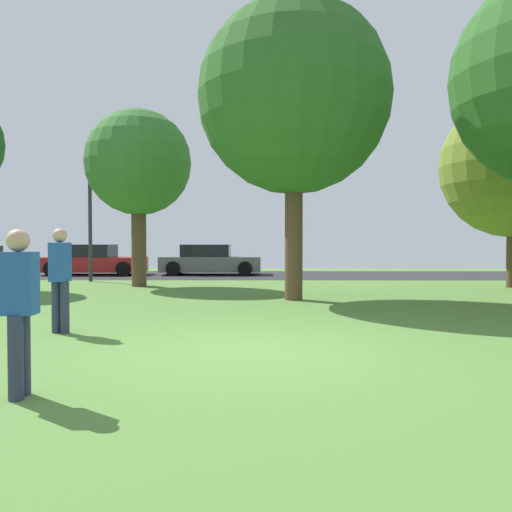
# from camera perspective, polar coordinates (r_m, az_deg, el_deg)

# --- Properties ---
(ground_plane) EXTENTS (44.00, 44.00, 0.00)m
(ground_plane) POSITION_cam_1_polar(r_m,az_deg,el_deg) (7.04, -0.36, -10.54)
(ground_plane) COLOR #547F38
(road_strip) EXTENTS (44.00, 6.40, 0.01)m
(road_strip) POSITION_cam_1_polar(r_m,az_deg,el_deg) (22.93, 0.42, -2.15)
(road_strip) COLOR #28282B
(road_strip) RESTS_ON ground_plane
(oak_tree_center) EXTENTS (4.92, 4.92, 7.63)m
(oak_tree_center) POSITION_cam_1_polar(r_m,az_deg,el_deg) (13.54, 4.30, 17.29)
(oak_tree_center) COLOR brown
(oak_tree_center) RESTS_ON ground_plane
(birch_tree_lone) EXTENTS (3.53, 3.53, 5.92)m
(birch_tree_lone) POSITION_cam_1_polar(r_m,az_deg,el_deg) (17.68, -13.08, 10.08)
(birch_tree_lone) COLOR brown
(birch_tree_lone) RESTS_ON ground_plane
(person_catcher) EXTENTS (0.33, 0.30, 1.60)m
(person_catcher) POSITION_cam_1_polar(r_m,az_deg,el_deg) (5.31, -25.13, -5.07)
(person_catcher) COLOR #2D334C
(person_catcher) RESTS_ON ground_plane
(person_bystander) EXTENTS (0.30, 0.36, 1.70)m
(person_bystander) POSITION_cam_1_polar(r_m,az_deg,el_deg) (8.80, -21.17, -2.03)
(person_bystander) COLOR #2D334C
(person_bystander) RESTS_ON ground_plane
(parked_car_red) EXTENTS (4.55, 2.08, 1.38)m
(parked_car_red) POSITION_cam_1_polar(r_m,az_deg,el_deg) (24.28, -17.87, -0.54)
(parked_car_red) COLOR #B21E1E
(parked_car_red) RESTS_ON ground_plane
(parked_car_grey) EXTENTS (4.54, 2.06, 1.38)m
(parked_car_grey) POSITION_cam_1_polar(r_m,az_deg,el_deg) (23.31, -5.21, -0.55)
(parked_car_grey) COLOR slate
(parked_car_grey) RESTS_ON ground_plane
(street_lamp_post) EXTENTS (0.14, 0.14, 4.50)m
(street_lamp_post) POSITION_cam_1_polar(r_m,az_deg,el_deg) (20.18, -18.15, 3.66)
(street_lamp_post) COLOR #2D2D33
(street_lamp_post) RESTS_ON ground_plane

